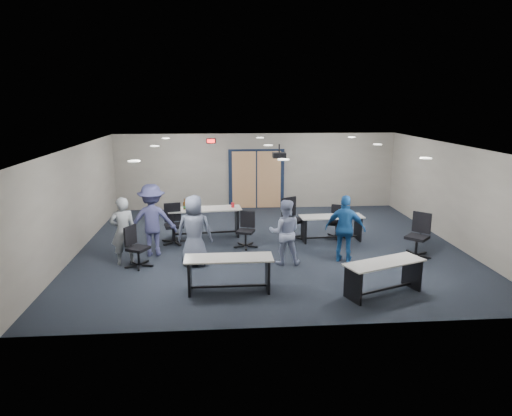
{
  "coord_description": "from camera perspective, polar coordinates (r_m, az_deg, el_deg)",
  "views": [
    {
      "loc": [
        -1.28,
        -11.69,
        3.86
      ],
      "look_at": [
        -0.39,
        -0.3,
        1.14
      ],
      "focal_mm": 32.0,
      "sensor_mm": 36.0,
      "label": 1
    }
  ],
  "objects": [
    {
      "name": "person_plaid",
      "position": [
        10.84,
        -7.71,
        -2.83
      ],
      "size": [
        0.89,
        0.63,
        1.71
      ],
      "primitive_type": "imported",
      "rotation": [
        0.0,
        0.0,
        3.04
      ],
      "color": "slate",
      "rests_on": "floor"
    },
    {
      "name": "chair_back_c",
      "position": [
        12.9,
        4.78,
        -1.37
      ],
      "size": [
        1.0,
        1.0,
        1.16
      ],
      "primitive_type": null,
      "rotation": [
        0.0,
        0.0,
        0.52
      ],
      "color": "black",
      "rests_on": "floor"
    },
    {
      "name": "right_wall",
      "position": [
        13.5,
        23.36,
        1.58
      ],
      "size": [
        0.04,
        9.0,
        2.7
      ],
      "primitive_type": "cube",
      "color": "gray",
      "rests_on": "floor"
    },
    {
      "name": "front_wall",
      "position": [
        7.72,
        5.37,
        -5.63
      ],
      "size": [
        10.0,
        0.04,
        2.7
      ],
      "primitive_type": "cube",
      "color": "gray",
      "rests_on": "floor"
    },
    {
      "name": "exit_sign",
      "position": [
        16.19,
        -5.65,
        8.34
      ],
      "size": [
        0.32,
        0.07,
        0.18
      ],
      "color": "black",
      "rests_on": "back_wall"
    },
    {
      "name": "ceiling_can_lights",
      "position": [
        12.06,
        1.66,
        7.73
      ],
      "size": [
        6.24,
        5.74,
        0.02
      ],
      "primitive_type": null,
      "color": "white",
      "rests_on": "ceiling"
    },
    {
      "name": "back_wall",
      "position": [
        16.43,
        0.05,
        4.61
      ],
      "size": [
        10.0,
        0.04,
        2.7
      ],
      "primitive_type": "cube",
      "color": "gray",
      "rests_on": "floor"
    },
    {
      "name": "chair_back_d",
      "position": [
        13.18,
        10.02,
        -1.74
      ],
      "size": [
        0.78,
        0.78,
        0.93
      ],
      "primitive_type": null,
      "rotation": [
        0.0,
        0.0,
        -0.45
      ],
      "color": "black",
      "rests_on": "floor"
    },
    {
      "name": "floor",
      "position": [
        12.37,
        1.7,
        -4.78
      ],
      "size": [
        10.0,
        10.0,
        0.0
      ],
      "primitive_type": "plane",
      "color": "black",
      "rests_on": "ground"
    },
    {
      "name": "chair_loose_left",
      "position": [
        11.09,
        -14.53,
        -4.73
      ],
      "size": [
        0.84,
        0.84,
        0.98
      ],
      "primitive_type": null,
      "rotation": [
        0.0,
        0.0,
        1.07
      ],
      "color": "black",
      "rests_on": "floor"
    },
    {
      "name": "ceiling",
      "position": [
        11.81,
        1.79,
        7.76
      ],
      "size": [
        10.0,
        9.0,
        0.04
      ],
      "primitive_type": "cube",
      "color": "white",
      "rests_on": "back_wall"
    },
    {
      "name": "person_gray",
      "position": [
        11.27,
        -16.27,
        -2.79
      ],
      "size": [
        0.68,
        0.53,
        1.65
      ],
      "primitive_type": "imported",
      "rotation": [
        0.0,
        0.0,
        3.4
      ],
      "color": "#8E959B",
      "rests_on": "floor"
    },
    {
      "name": "ceiling_projector",
      "position": [
        12.37,
        2.92,
        6.63
      ],
      "size": [
        0.35,
        0.32,
        0.37
      ],
      "color": "black",
      "rests_on": "ceiling"
    },
    {
      "name": "double_door",
      "position": [
        16.44,
        0.06,
        3.56
      ],
      "size": [
        2.0,
        0.07,
        2.2
      ],
      "color": "black",
      "rests_on": "back_wall"
    },
    {
      "name": "chair_back_b",
      "position": [
        12.14,
        -1.31,
        -2.77
      ],
      "size": [
        0.77,
        0.77,
        0.96
      ],
      "primitive_type": null,
      "rotation": [
        0.0,
        0.0,
        -0.34
      ],
      "color": "black",
      "rests_on": "floor"
    },
    {
      "name": "table_back_left",
      "position": [
        13.14,
        -6.38,
        -1.13
      ],
      "size": [
        2.11,
        0.86,
        1.14
      ],
      "rotation": [
        0.0,
        0.0,
        0.09
      ],
      "color": "#AFACA5",
      "rests_on": "floor"
    },
    {
      "name": "left_wall",
      "position": [
        12.52,
        -21.66,
        0.87
      ],
      "size": [
        0.04,
        9.0,
        2.7
      ],
      "primitive_type": "cube",
      "color": "gray",
      "rests_on": "floor"
    },
    {
      "name": "person_navy",
      "position": [
        11.22,
        11.1,
        -2.56
      ],
      "size": [
        1.04,
        0.73,
        1.64
      ],
      "primitive_type": "imported",
      "rotation": [
        0.0,
        0.0,
        2.76
      ],
      "color": "#1C559C",
      "rests_on": "floor"
    },
    {
      "name": "table_back_right",
      "position": [
        12.88,
        9.39,
        -1.96
      ],
      "size": [
        1.78,
        0.67,
        0.71
      ],
      "rotation": [
        0.0,
        0.0,
        0.05
      ],
      "color": "#AFACA5",
      "rests_on": "floor"
    },
    {
      "name": "person_lightblue",
      "position": [
        10.88,
        3.63,
        -3.02
      ],
      "size": [
        0.81,
        0.66,
        1.58
      ],
      "primitive_type": "imported",
      "rotation": [
        0.0,
        0.0,
        3.06
      ],
      "color": "#99A5CB",
      "rests_on": "floor"
    },
    {
      "name": "chair_loose_right",
      "position": [
        12.09,
        19.51,
        -3.26
      ],
      "size": [
        0.98,
        0.98,
        1.11
      ],
      "primitive_type": null,
      "rotation": [
        0.0,
        0.0,
        -0.78
      ],
      "color": "black",
      "rests_on": "floor"
    },
    {
      "name": "table_front_right",
      "position": [
        9.62,
        15.69,
        -7.71
      ],
      "size": [
        1.8,
        1.15,
        0.69
      ],
      "rotation": [
        0.0,
        0.0,
        0.37
      ],
      "color": "#AFACA5",
      "rests_on": "floor"
    },
    {
      "name": "chair_back_a",
      "position": [
        12.67,
        -10.24,
        -1.99
      ],
      "size": [
        0.81,
        0.81,
        1.09
      ],
      "primitive_type": null,
      "rotation": [
        0.0,
        0.0,
        0.2
      ],
      "color": "black",
      "rests_on": "floor"
    },
    {
      "name": "person_back",
      "position": [
        11.72,
        -12.83,
        -1.49
      ],
      "size": [
        1.21,
        0.73,
        1.83
      ],
      "primitive_type": "imported",
      "rotation": [
        0.0,
        0.0,
        3.19
      ],
      "color": "#3E4171",
      "rests_on": "floor"
    },
    {
      "name": "table_front_left",
      "position": [
        9.43,
        -3.42,
        -7.5
      ],
      "size": [
        1.8,
        0.6,
        0.73
      ],
      "rotation": [
        0.0,
        0.0,
        0.0
      ],
      "color": "#AFACA5",
      "rests_on": "floor"
    }
  ]
}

